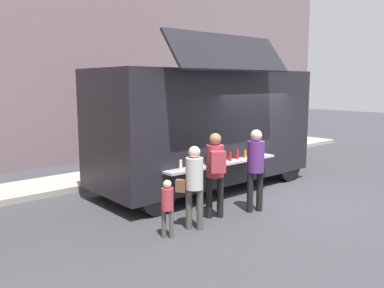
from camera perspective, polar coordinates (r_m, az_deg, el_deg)
The scene contains 8 objects.
ground_plane at distance 10.02m, azimuth 12.43°, elevation -7.53°, with size 60.00×60.00×0.00m, color #38383D.
curb_strip at distance 10.98m, azimuth -23.69°, elevation -6.23°, with size 28.00×1.60×0.15m, color #9E998E.
food_truck_main at distance 10.45m, azimuth 1.92°, elevation 2.73°, with size 6.02×3.02×3.85m.
trash_bin at distance 14.76m, azimuth 5.77°, elevation -0.38°, with size 0.60×0.60×0.88m, color #2C6136.
customer_front_ordering at distance 8.65m, azimuth 9.07°, elevation -2.71°, with size 0.37×0.37×1.79m.
customer_mid_with_backpack at distance 8.13m, azimuth 3.36°, elevation -3.27°, with size 0.51×0.57×1.77m.
customer_rear_waiting at distance 7.52m, azimuth 0.24°, elevation -5.23°, with size 0.43×0.49×1.61m.
child_near_queue at distance 7.20m, azimuth -3.52°, elevation -8.49°, with size 0.22×0.22×1.07m.
Camera 1 is at (-7.83, -5.61, 2.78)m, focal length 37.34 mm.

